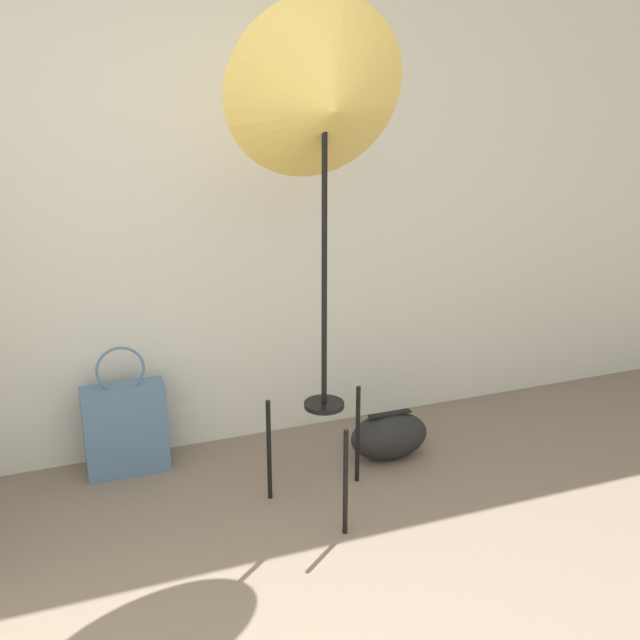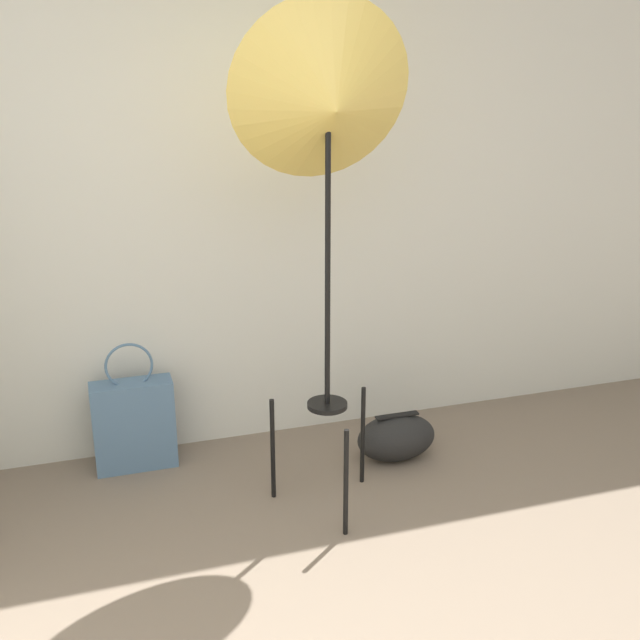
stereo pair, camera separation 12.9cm
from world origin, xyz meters
name	(u,v)px [view 2 (the right image)]	position (x,y,z in m)	size (l,w,h in m)	color
wall_back	(208,178)	(0.00, 2.48, 1.30)	(8.00, 0.05, 2.60)	beige
photo_umbrella	(328,106)	(0.32, 1.73, 1.64)	(0.70, 0.46, 2.02)	black
tote_bag	(134,424)	(-0.42, 2.30, 0.22)	(0.37, 0.14, 0.61)	slate
duffel_bag	(396,437)	(0.76, 1.99, 0.11)	(0.38, 0.22, 0.23)	black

